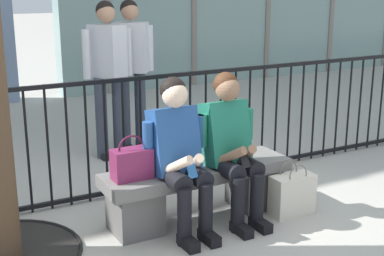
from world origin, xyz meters
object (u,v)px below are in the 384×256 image
seated_person_companion (231,143)px  bystander_at_railing (131,63)px  handbag_on_bench (132,163)px  bystander_further_back (108,68)px  stone_bench (198,187)px  shopping_bag (292,194)px  seated_person_with_phone (179,151)px

seated_person_companion → bystander_at_railing: bystander_at_railing is taller
handbag_on_bench → bystander_further_back: 2.03m
stone_bench → shopping_bag: (0.73, -0.32, -0.09)m
stone_bench → bystander_at_railing: bearing=81.9°
seated_person_with_phone → bystander_at_railing: (0.53, 2.23, 0.35)m
shopping_bag → bystander_further_back: bearing=109.4°
stone_bench → shopping_bag: size_ratio=3.50×
seated_person_with_phone → bystander_further_back: 2.07m
handbag_on_bench → shopping_bag: handbag_on_bench is taller
seated_person_companion → bystander_further_back: bystander_further_back is taller
bystander_at_railing → bystander_further_back: 0.40m
seated_person_with_phone → bystander_at_railing: size_ratio=0.71×
seated_person_with_phone → handbag_on_bench: 0.37m
stone_bench → bystander_further_back: bearing=91.6°
stone_bench → seated_person_companion: size_ratio=1.32×
seated_person_companion → bystander_at_railing: bearing=88.4°
handbag_on_bench → shopping_bag: bearing=-13.4°
shopping_bag → bystander_further_back: (-0.78, 2.22, 0.82)m
stone_bench → bystander_at_railing: 2.25m
bystander_at_railing → bystander_further_back: bearing=-150.3°
seated_person_with_phone → handbag_on_bench: size_ratio=3.50×
stone_bench → handbag_on_bench: handbag_on_bench is taller
bystander_at_railing → handbag_on_bench: bearing=-112.6°
seated_person_with_phone → bystander_at_railing: 2.32m
shopping_bag → bystander_at_railing: (-0.43, 2.42, 0.82)m
shopping_bag → bystander_further_back: size_ratio=0.27×
handbag_on_bench → bystander_further_back: bystander_further_back is taller
seated_person_with_phone → handbag_on_bench: bearing=161.0°
handbag_on_bench → stone_bench: bearing=1.0°
stone_bench → seated_person_companion: bearing=-28.7°
seated_person_with_phone → bystander_further_back: bystander_further_back is taller
seated_person_companion → shopping_bag: bearing=-21.3°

